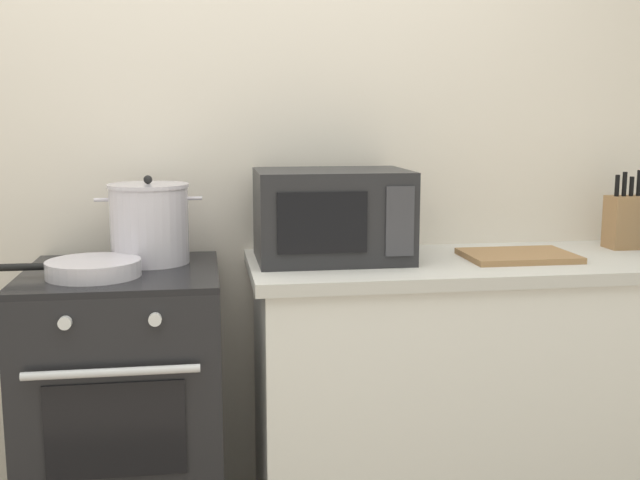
# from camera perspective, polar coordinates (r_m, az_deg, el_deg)

# --- Properties ---
(back_wall) EXTENTS (4.40, 0.10, 2.50)m
(back_wall) POSITION_cam_1_polar(r_m,az_deg,el_deg) (2.81, -0.70, 6.25)
(back_wall) COLOR silver
(back_wall) RESTS_ON ground_plane
(lower_cabinet_right) EXTENTS (1.64, 0.56, 0.88)m
(lower_cabinet_right) POSITION_cam_1_polar(r_m,az_deg,el_deg) (2.79, 12.89, -11.04)
(lower_cabinet_right) COLOR white
(lower_cabinet_right) RESTS_ON ground_plane
(countertop_right) EXTENTS (1.70, 0.60, 0.04)m
(countertop_right) POSITION_cam_1_polar(r_m,az_deg,el_deg) (2.67, 13.25, -1.73)
(countertop_right) COLOR beige
(countertop_right) RESTS_ON lower_cabinet_right
(stove) EXTENTS (0.60, 0.64, 0.92)m
(stove) POSITION_cam_1_polar(r_m,az_deg,el_deg) (2.60, -14.16, -12.18)
(stove) COLOR black
(stove) RESTS_ON ground_plane
(stock_pot) EXTENTS (0.34, 0.26, 0.29)m
(stock_pot) POSITION_cam_1_polar(r_m,az_deg,el_deg) (2.55, -12.57, 1.21)
(stock_pot) COLOR silver
(stock_pot) RESTS_ON stove
(frying_pan) EXTENTS (0.48, 0.28, 0.05)m
(frying_pan) POSITION_cam_1_polar(r_m,az_deg,el_deg) (2.39, -16.62, -2.03)
(frying_pan) COLOR silver
(frying_pan) RESTS_ON stove
(microwave) EXTENTS (0.50, 0.37, 0.30)m
(microwave) POSITION_cam_1_polar(r_m,az_deg,el_deg) (2.54, 0.90, 1.86)
(microwave) COLOR #232326
(microwave) RESTS_ON countertop_right
(cutting_board) EXTENTS (0.36, 0.26, 0.02)m
(cutting_board) POSITION_cam_1_polar(r_m,az_deg,el_deg) (2.67, 14.53, -1.14)
(cutting_board) COLOR #997047
(cutting_board) RESTS_ON countertop_right
(knife_block) EXTENTS (0.13, 0.10, 0.28)m
(knife_block) POSITION_cam_1_polar(r_m,az_deg,el_deg) (2.99, 21.77, 1.32)
(knife_block) COLOR #997047
(knife_block) RESTS_ON countertop_right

